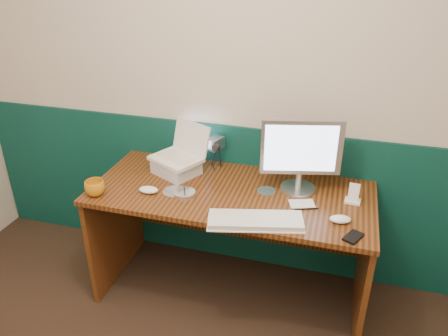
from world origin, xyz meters
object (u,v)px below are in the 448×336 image
(camcorder, at_px, (215,151))
(laptop, at_px, (175,143))
(desk, at_px, (231,244))
(monitor, at_px, (301,155))
(keyboard, at_px, (256,221))
(mug, at_px, (95,188))

(camcorder, bearing_deg, laptop, -125.50)
(camcorder, bearing_deg, desk, -35.97)
(monitor, bearing_deg, desk, -175.84)
(laptop, bearing_deg, monitor, 26.67)
(monitor, xyz_separation_m, keyboard, (-0.16, -0.40, -0.21))
(desk, distance_m, keyboard, 0.52)
(desk, xyz_separation_m, mug, (-0.72, -0.25, 0.42))
(keyboard, distance_m, camcorder, 0.67)
(desk, relative_size, camcorder, 7.20)
(desk, relative_size, keyboard, 3.38)
(desk, distance_m, laptop, 0.70)
(laptop, height_order, mug, laptop)
(desk, bearing_deg, monitor, 17.95)
(desk, xyz_separation_m, camcorder, (-0.17, 0.26, 0.49))
(keyboard, xyz_separation_m, mug, (-0.92, 0.03, 0.03))
(monitor, distance_m, mug, 1.16)
(keyboard, xyz_separation_m, camcorder, (-0.38, 0.54, 0.10))
(camcorder, bearing_deg, mug, -116.60)
(laptop, xyz_separation_m, camcorder, (0.21, 0.14, -0.09))
(keyboard, height_order, camcorder, camcorder)
(monitor, height_order, keyboard, monitor)
(laptop, bearing_deg, desk, 9.49)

